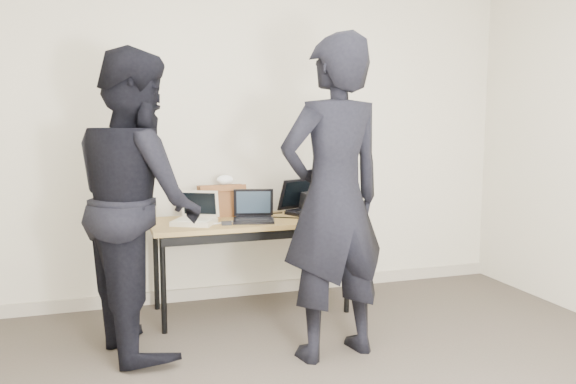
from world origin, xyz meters
name	(u,v)px	position (x,y,z in m)	size (l,w,h in m)	color
room	(375,147)	(0.00, 0.00, 1.35)	(4.60, 4.60, 2.80)	#413931
desk	(251,227)	(-0.12, 1.83, 0.66)	(1.51, 0.67, 0.72)	olive
laptop_beige	(196,217)	(-0.55, 1.79, 0.77)	(0.38, 0.38, 0.23)	beige
laptop_center	(254,214)	(-0.12, 1.78, 0.77)	(0.36, 0.35, 0.23)	black
laptop_right	(307,205)	(0.39, 1.99, 0.78)	(0.49, 0.48, 0.28)	black
leather_satchel	(222,200)	(-0.30, 2.06, 0.85)	(0.36, 0.19, 0.25)	brown
tissue	(225,180)	(-0.27, 2.07, 1.00)	(0.13, 0.10, 0.08)	white
equipment_box	(320,202)	(0.51, 2.03, 0.80)	(0.28, 0.24, 0.16)	black
power_brick	(227,223)	(-0.34, 1.67, 0.73)	(0.07, 0.04, 0.03)	black
cables	(257,218)	(-0.07, 1.85, 0.72)	(1.15, 0.36, 0.01)	black
person_typist	(334,199)	(0.17, 0.88, 0.99)	(0.72, 0.47, 1.98)	black
person_observer	(139,202)	(-0.96, 1.38, 0.95)	(0.93, 0.72, 1.91)	black
baseboard	(255,289)	(0.00, 2.23, 0.05)	(4.50, 0.03, 0.10)	#A19785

